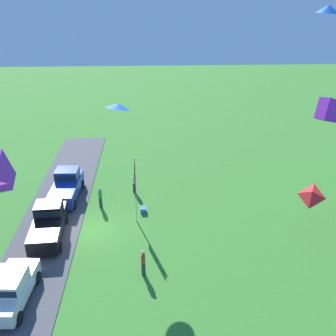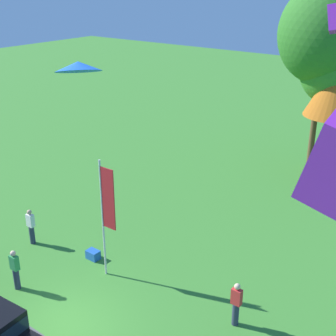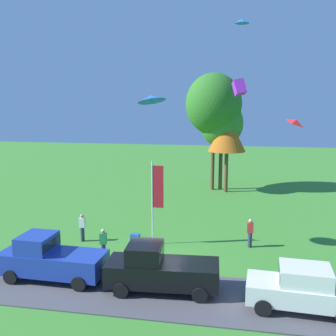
{
  "view_description": "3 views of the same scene",
  "coord_description": "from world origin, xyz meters",
  "px_view_note": "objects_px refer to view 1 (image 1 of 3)",
  "views": [
    {
      "loc": [
        23.01,
        4.39,
        15.59
      ],
      "look_at": [
        -0.6,
        5.47,
        4.43
      ],
      "focal_mm": 42.0,
      "sensor_mm": 36.0,
      "label": 1
    },
    {
      "loc": [
        10.69,
        -8.11,
        11.41
      ],
      "look_at": [
        0.0,
        6.06,
        4.05
      ],
      "focal_mm": 50.0,
      "sensor_mm": 36.0,
      "label": 2
    },
    {
      "loc": [
        3.98,
        -18.8,
        8.37
      ],
      "look_at": [
        -0.3,
        4.2,
        4.51
      ],
      "focal_mm": 42.0,
      "sensor_mm": 36.0,
      "label": 3
    }
  ],
  "objects_px": {
    "cooler_box": "(143,210)",
    "person_beside_suv": "(100,197)",
    "kite_delta_topmost": "(118,106)",
    "car_pickup_by_flagpole": "(67,185)",
    "person_watching_sky": "(143,262)",
    "kite_diamond_near_flag": "(312,195)",
    "flag_banner": "(135,184)",
    "kite_box_mid_center": "(328,110)",
    "car_sedan_near_entrance": "(10,288)",
    "kite_delta_high_right": "(328,9)",
    "person_on_lawn": "(134,183)",
    "car_pickup_mid_row": "(48,222)"
  },
  "relations": [
    {
      "from": "cooler_box",
      "to": "person_beside_suv",
      "type": "bearing_deg",
      "value": -105.16
    },
    {
      "from": "kite_delta_topmost",
      "to": "car_pickup_by_flagpole",
      "type": "bearing_deg",
      "value": -129.73
    },
    {
      "from": "person_watching_sky",
      "to": "cooler_box",
      "type": "relative_size",
      "value": 3.05
    },
    {
      "from": "person_watching_sky",
      "to": "kite_diamond_near_flag",
      "type": "bearing_deg",
      "value": 66.93
    },
    {
      "from": "car_pickup_by_flagpole",
      "to": "cooler_box",
      "type": "height_order",
      "value": "car_pickup_by_flagpole"
    },
    {
      "from": "flag_banner",
      "to": "kite_delta_topmost",
      "type": "bearing_deg",
      "value": -93.16
    },
    {
      "from": "flag_banner",
      "to": "kite_box_mid_center",
      "type": "xyz_separation_m",
      "value": [
        4.55,
        10.34,
        6.44
      ]
    },
    {
      "from": "car_sedan_near_entrance",
      "to": "kite_delta_high_right",
      "type": "bearing_deg",
      "value": 100.04
    },
    {
      "from": "car_sedan_near_entrance",
      "to": "person_on_lawn",
      "type": "height_order",
      "value": "car_sedan_near_entrance"
    },
    {
      "from": "kite_diamond_near_flag",
      "to": "person_watching_sky",
      "type": "bearing_deg",
      "value": -113.07
    },
    {
      "from": "car_pickup_mid_row",
      "to": "kite_delta_high_right",
      "type": "relative_size",
      "value": 4.78
    },
    {
      "from": "car_sedan_near_entrance",
      "to": "kite_delta_high_right",
      "type": "height_order",
      "value": "kite_delta_high_right"
    },
    {
      "from": "car_sedan_near_entrance",
      "to": "person_on_lawn",
      "type": "relative_size",
      "value": 2.63
    },
    {
      "from": "person_beside_suv",
      "to": "car_sedan_near_entrance",
      "type": "bearing_deg",
      "value": -20.45
    },
    {
      "from": "kite_box_mid_center",
      "to": "cooler_box",
      "type": "bearing_deg",
      "value": -121.24
    },
    {
      "from": "person_watching_sky",
      "to": "kite_box_mid_center",
      "type": "bearing_deg",
      "value": 95.56
    },
    {
      "from": "car_sedan_near_entrance",
      "to": "flag_banner",
      "type": "relative_size",
      "value": 0.89
    },
    {
      "from": "person_beside_suv",
      "to": "flag_banner",
      "type": "xyz_separation_m",
      "value": [
        2.32,
        2.79,
        2.32
      ]
    },
    {
      "from": "kite_box_mid_center",
      "to": "kite_delta_topmost",
      "type": "height_order",
      "value": "kite_box_mid_center"
    },
    {
      "from": "car_pickup_by_flagpole",
      "to": "kite_delta_high_right",
      "type": "height_order",
      "value": "kite_delta_high_right"
    },
    {
      "from": "cooler_box",
      "to": "kite_delta_topmost",
      "type": "xyz_separation_m",
      "value": [
        1.39,
        -1.33,
        8.44
      ]
    },
    {
      "from": "person_watching_sky",
      "to": "kite_delta_topmost",
      "type": "relative_size",
      "value": 1.09
    },
    {
      "from": "car_pickup_by_flagpole",
      "to": "kite_box_mid_center",
      "type": "xyz_separation_m",
      "value": [
        8.55,
        15.96,
        8.53
      ]
    },
    {
      "from": "person_watching_sky",
      "to": "person_on_lawn",
      "type": "xyz_separation_m",
      "value": [
        -10.08,
        -0.85,
        0.0
      ]
    },
    {
      "from": "kite_delta_high_right",
      "to": "kite_box_mid_center",
      "type": "height_order",
      "value": "kite_delta_high_right"
    },
    {
      "from": "flag_banner",
      "to": "kite_box_mid_center",
      "type": "relative_size",
      "value": 4.43
    },
    {
      "from": "flag_banner",
      "to": "cooler_box",
      "type": "relative_size",
      "value": 9.01
    },
    {
      "from": "person_on_lawn",
      "to": "car_pickup_by_flagpole",
      "type": "bearing_deg",
      "value": -83.83
    },
    {
      "from": "kite_diamond_near_flag",
      "to": "kite_delta_topmost",
      "type": "relative_size",
      "value": 0.68
    },
    {
      "from": "kite_box_mid_center",
      "to": "car_sedan_near_entrance",
      "type": "bearing_deg",
      "value": -80.18
    },
    {
      "from": "person_beside_suv",
      "to": "flag_banner",
      "type": "relative_size",
      "value": 0.34
    },
    {
      "from": "person_beside_suv",
      "to": "kite_delta_high_right",
      "type": "xyz_separation_m",
      "value": [
        6.96,
        12.26,
        13.63
      ]
    },
    {
      "from": "car_sedan_near_entrance",
      "to": "kite_box_mid_center",
      "type": "distance_m",
      "value": 19.07
    },
    {
      "from": "kite_diamond_near_flag",
      "to": "person_beside_suv",
      "type": "bearing_deg",
      "value": -135.12
    },
    {
      "from": "person_on_lawn",
      "to": "kite_delta_topmost",
      "type": "height_order",
      "value": "kite_delta_topmost"
    },
    {
      "from": "person_beside_suv",
      "to": "person_on_lawn",
      "type": "distance_m",
      "value": 3.35
    },
    {
      "from": "car_pickup_by_flagpole",
      "to": "car_pickup_mid_row",
      "type": "relative_size",
      "value": 0.99
    },
    {
      "from": "car_pickup_mid_row",
      "to": "kite_box_mid_center",
      "type": "relative_size",
      "value": 4.49
    },
    {
      "from": "car_pickup_by_flagpole",
      "to": "kite_diamond_near_flag",
      "type": "relative_size",
      "value": 4.7
    },
    {
      "from": "car_sedan_near_entrance",
      "to": "kite_delta_topmost",
      "type": "height_order",
      "value": "kite_delta_topmost"
    },
    {
      "from": "cooler_box",
      "to": "kite_box_mid_center",
      "type": "xyz_separation_m",
      "value": [
        5.99,
        9.88,
        9.43
      ]
    },
    {
      "from": "person_watching_sky",
      "to": "flag_banner",
      "type": "distance_m",
      "value": 6.0
    },
    {
      "from": "person_on_lawn",
      "to": "kite_delta_high_right",
      "type": "relative_size",
      "value": 1.6
    },
    {
      "from": "car_pickup_by_flagpole",
      "to": "person_on_lawn",
      "type": "height_order",
      "value": "car_pickup_by_flagpole"
    },
    {
      "from": "car_pickup_by_flagpole",
      "to": "kite_delta_high_right",
      "type": "relative_size",
      "value": 4.72
    },
    {
      "from": "kite_delta_high_right",
      "to": "kite_box_mid_center",
      "type": "xyz_separation_m",
      "value": [
        -0.09,
        0.87,
        -4.88
      ]
    },
    {
      "from": "car_pickup_mid_row",
      "to": "person_beside_suv",
      "type": "height_order",
      "value": "car_pickup_mid_row"
    },
    {
      "from": "person_on_lawn",
      "to": "cooler_box",
      "type": "height_order",
      "value": "person_on_lawn"
    },
    {
      "from": "car_pickup_by_flagpole",
      "to": "cooler_box",
      "type": "relative_size",
      "value": 9.01
    },
    {
      "from": "car_pickup_mid_row",
      "to": "kite_delta_topmost",
      "type": "relative_size",
      "value": 3.26
    }
  ]
}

